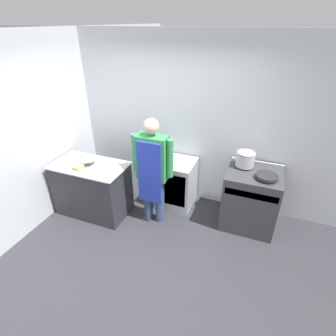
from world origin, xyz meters
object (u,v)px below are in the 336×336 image
(person_cook, at_px, (152,167))
(stock_pot, at_px, (245,158))
(mixing_bowl, at_px, (88,161))
(stove, at_px, (250,199))
(fridge_unit, at_px, (176,183))
(saute_pan, at_px, (267,176))
(plastic_tub, at_px, (78,168))

(person_cook, relative_size, stock_pot, 6.29)
(mixing_bowl, distance_m, stock_pot, 2.34)
(stove, distance_m, mixing_bowl, 2.51)
(fridge_unit, xyz_separation_m, saute_pan, (1.35, -0.20, 0.55))
(mixing_bowl, bearing_deg, stock_pot, 17.30)
(stock_pot, bearing_deg, stove, -35.28)
(fridge_unit, relative_size, saute_pan, 2.77)
(stove, height_order, plastic_tub, plastic_tub)
(mixing_bowl, xyz_separation_m, saute_pan, (2.56, 0.45, 0.04))
(person_cook, bearing_deg, mixing_bowl, -172.51)
(fridge_unit, height_order, saute_pan, saute_pan)
(stock_pot, height_order, saute_pan, stock_pot)
(fridge_unit, bearing_deg, saute_pan, -8.50)
(fridge_unit, distance_m, stock_pot, 1.21)
(person_cook, xyz_separation_m, saute_pan, (1.54, 0.32, 0.01))
(person_cook, bearing_deg, plastic_tub, -162.44)
(stove, bearing_deg, person_cook, -162.39)
(stove, relative_size, mixing_bowl, 3.42)
(mixing_bowl, bearing_deg, fridge_unit, 28.62)
(saute_pan, bearing_deg, person_cook, -168.23)
(plastic_tub, relative_size, saute_pan, 0.43)
(stove, bearing_deg, mixing_bowl, -166.58)
(stove, bearing_deg, plastic_tub, -162.41)
(person_cook, distance_m, stock_pot, 1.34)
(fridge_unit, xyz_separation_m, plastic_tub, (-1.23, -0.85, 0.49))
(person_cook, bearing_deg, stove, 17.61)
(fridge_unit, distance_m, mixing_bowl, 1.46)
(mixing_bowl, height_order, saute_pan, saute_pan)
(person_cook, distance_m, mixing_bowl, 1.03)
(plastic_tub, bearing_deg, fridge_unit, 34.77)
(plastic_tub, height_order, stock_pot, stock_pot)
(stock_pot, bearing_deg, saute_pan, -36.58)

